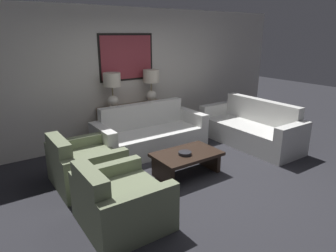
{
  "coord_description": "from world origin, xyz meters",
  "views": [
    {
      "loc": [
        -2.77,
        -3.1,
        2.17
      ],
      "look_at": [
        -0.02,
        0.9,
        0.65
      ],
      "focal_mm": 32.0,
      "sensor_mm": 36.0,
      "label": 1
    }
  ],
  "objects_px": {
    "table_lamp_left": "(112,86)",
    "coffee_table": "(187,159)",
    "console_table": "(134,123)",
    "table_lamp_right": "(151,82)",
    "couch_by_back_wall": "(150,135)",
    "couch_by_side": "(251,129)",
    "armchair_near_camera": "(120,203)",
    "decorative_bowl": "(185,153)",
    "armchair_near_back_wall": "(84,166)"
  },
  "relations": [
    {
      "from": "couch_by_side",
      "to": "table_lamp_left",
      "type": "bearing_deg",
      "value": 147.44
    },
    {
      "from": "table_lamp_right",
      "to": "couch_by_side",
      "type": "bearing_deg",
      "value": -45.71
    },
    {
      "from": "couch_by_back_wall",
      "to": "decorative_bowl",
      "type": "xyz_separation_m",
      "value": [
        -0.12,
        -1.24,
        0.09
      ]
    },
    {
      "from": "couch_by_back_wall",
      "to": "decorative_bowl",
      "type": "distance_m",
      "value": 1.25
    },
    {
      "from": "table_lamp_left",
      "to": "coffee_table",
      "type": "height_order",
      "value": "table_lamp_left"
    },
    {
      "from": "couch_by_side",
      "to": "decorative_bowl",
      "type": "height_order",
      "value": "couch_by_side"
    },
    {
      "from": "couch_by_back_wall",
      "to": "armchair_near_back_wall",
      "type": "xyz_separation_m",
      "value": [
        -1.5,
        -0.6,
        -0.02
      ]
    },
    {
      "from": "armchair_near_camera",
      "to": "table_lamp_right",
      "type": "bearing_deg",
      "value": 51.66
    },
    {
      "from": "couch_by_side",
      "to": "armchair_near_back_wall",
      "type": "bearing_deg",
      "value": 176.08
    },
    {
      "from": "table_lamp_left",
      "to": "couch_by_side",
      "type": "distance_m",
      "value": 2.88
    },
    {
      "from": "table_lamp_right",
      "to": "couch_by_back_wall",
      "type": "xyz_separation_m",
      "value": [
        -0.44,
        -0.64,
        -0.9
      ]
    },
    {
      "from": "console_table",
      "to": "table_lamp_right",
      "type": "bearing_deg",
      "value": 0.0
    },
    {
      "from": "couch_by_side",
      "to": "decorative_bowl",
      "type": "bearing_deg",
      "value": -168.4
    },
    {
      "from": "table_lamp_right",
      "to": "armchair_near_camera",
      "type": "xyz_separation_m",
      "value": [
        -1.93,
        -2.45,
        -0.92
      ]
    },
    {
      "from": "couch_by_back_wall",
      "to": "armchair_near_camera",
      "type": "xyz_separation_m",
      "value": [
        -1.5,
        -1.8,
        -0.02
      ]
    },
    {
      "from": "table_lamp_right",
      "to": "armchair_near_back_wall",
      "type": "xyz_separation_m",
      "value": [
        -1.93,
        -1.24,
        -0.92
      ]
    },
    {
      "from": "decorative_bowl",
      "to": "armchair_near_camera",
      "type": "relative_size",
      "value": 0.21
    },
    {
      "from": "couch_by_side",
      "to": "armchair_near_camera",
      "type": "xyz_separation_m",
      "value": [
        -3.37,
        -0.97,
        -0.02
      ]
    },
    {
      "from": "couch_by_back_wall",
      "to": "decorative_bowl",
      "type": "bearing_deg",
      "value": -95.58
    },
    {
      "from": "couch_by_side",
      "to": "couch_by_back_wall",
      "type": "bearing_deg",
      "value": 156.02
    },
    {
      "from": "decorative_bowl",
      "to": "armchair_near_camera",
      "type": "xyz_separation_m",
      "value": [
        -1.38,
        -0.56,
        -0.1
      ]
    },
    {
      "from": "table_lamp_left",
      "to": "couch_by_back_wall",
      "type": "bearing_deg",
      "value": -55.83
    },
    {
      "from": "table_lamp_left",
      "to": "console_table",
      "type": "bearing_deg",
      "value": 0.0
    },
    {
      "from": "couch_by_back_wall",
      "to": "table_lamp_right",
      "type": "bearing_deg",
      "value": 55.83
    },
    {
      "from": "armchair_near_back_wall",
      "to": "armchair_near_camera",
      "type": "bearing_deg",
      "value": -90.0
    },
    {
      "from": "armchair_near_camera",
      "to": "couch_by_side",
      "type": "bearing_deg",
      "value": 16.05
    },
    {
      "from": "table_lamp_right",
      "to": "coffee_table",
      "type": "bearing_deg",
      "value": -104.81
    },
    {
      "from": "couch_by_side",
      "to": "coffee_table",
      "type": "xyz_separation_m",
      "value": [
        -1.93,
        -0.37,
        -0.03
      ]
    },
    {
      "from": "decorative_bowl",
      "to": "armchair_near_back_wall",
      "type": "distance_m",
      "value": 1.52
    },
    {
      "from": "coffee_table",
      "to": "couch_by_back_wall",
      "type": "bearing_deg",
      "value": 87.51
    },
    {
      "from": "console_table",
      "to": "table_lamp_right",
      "type": "xyz_separation_m",
      "value": [
        0.44,
        0.0,
        0.81
      ]
    },
    {
      "from": "coffee_table",
      "to": "decorative_bowl",
      "type": "bearing_deg",
      "value": -150.08
    },
    {
      "from": "console_table",
      "to": "table_lamp_left",
      "type": "distance_m",
      "value": 0.92
    },
    {
      "from": "table_lamp_left",
      "to": "decorative_bowl",
      "type": "height_order",
      "value": "table_lamp_left"
    },
    {
      "from": "table_lamp_right",
      "to": "armchair_near_back_wall",
      "type": "bearing_deg",
      "value": -147.26
    },
    {
      "from": "table_lamp_right",
      "to": "decorative_bowl",
      "type": "height_order",
      "value": "table_lamp_right"
    },
    {
      "from": "couch_by_back_wall",
      "to": "coffee_table",
      "type": "distance_m",
      "value": 1.2
    },
    {
      "from": "table_lamp_left",
      "to": "couch_by_side",
      "type": "relative_size",
      "value": 0.32
    },
    {
      "from": "table_lamp_right",
      "to": "armchair_near_back_wall",
      "type": "height_order",
      "value": "table_lamp_right"
    },
    {
      "from": "console_table",
      "to": "armchair_near_back_wall",
      "type": "height_order",
      "value": "armchair_near_back_wall"
    },
    {
      "from": "coffee_table",
      "to": "decorative_bowl",
      "type": "distance_m",
      "value": 0.15
    },
    {
      "from": "couch_by_back_wall",
      "to": "couch_by_side",
      "type": "xyz_separation_m",
      "value": [
        1.87,
        -0.83,
        0.0
      ]
    },
    {
      "from": "console_table",
      "to": "armchair_near_camera",
      "type": "relative_size",
      "value": 1.46
    },
    {
      "from": "coffee_table",
      "to": "decorative_bowl",
      "type": "height_order",
      "value": "decorative_bowl"
    },
    {
      "from": "table_lamp_left",
      "to": "coffee_table",
      "type": "bearing_deg",
      "value": -78.27
    },
    {
      "from": "table_lamp_left",
      "to": "coffee_table",
      "type": "relative_size",
      "value": 0.65
    },
    {
      "from": "table_lamp_right",
      "to": "couch_by_back_wall",
      "type": "distance_m",
      "value": 1.19
    },
    {
      "from": "coffee_table",
      "to": "decorative_bowl",
      "type": "relative_size",
      "value": 5.08
    },
    {
      "from": "coffee_table",
      "to": "armchair_near_camera",
      "type": "relative_size",
      "value": 1.06
    },
    {
      "from": "table_lamp_right",
      "to": "armchair_near_camera",
      "type": "bearing_deg",
      "value": -128.34
    }
  ]
}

